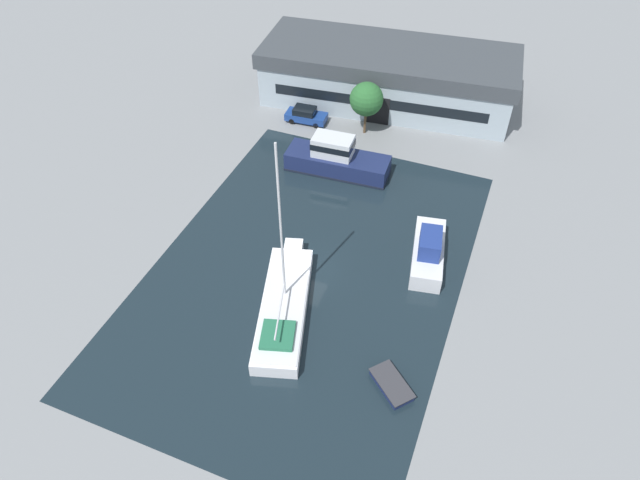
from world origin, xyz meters
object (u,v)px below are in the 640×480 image
Objects in this scene: warehouse_building at (388,75)px; parked_car at (306,115)px; sailboat_moored at (284,305)px; small_dinghy at (392,385)px; motor_cruiser at (336,159)px; cabin_boat at (428,251)px; quay_tree_near_building at (366,99)px.

parked_car is (-6.45, -7.30, -2.15)m from warehouse_building.
warehouse_building is 31.33m from sailboat_moored.
warehouse_building reaches higher than small_dinghy.
parked_car is at bearing -106.75° from small_dinghy.
motor_cruiser reaches higher than small_dinghy.
cabin_boat is at bearing 29.38° from sailboat_moored.
sailboat_moored is at bearing -175.46° from motor_cruiser.
motor_cruiser reaches higher than cabin_boat.
small_dinghy is at bearing 28.36° from parked_car.
parked_car is 1.27× the size of small_dinghy.
motor_cruiser is at bearing -110.01° from small_dinghy.
warehouse_building is 14.14m from motor_cruiser.
quay_tree_near_building is 0.39× the size of sailboat_moored.
parked_car is 8.95m from motor_cruiser.
small_dinghy is (11.42, -20.34, -1.03)m from motor_cruiser.
parked_car is 32.13m from small_dinghy.
sailboat_moored is at bearing -92.57° from warehouse_building.
warehouse_building is 2.81× the size of motor_cruiser.
motor_cruiser is at bearing 36.91° from parked_car.
cabin_boat is (10.21, -22.45, -1.87)m from warehouse_building.
quay_tree_near_building is at bearing 77.75° from sailboat_moored.
quay_tree_near_building is 1.26× the size of parked_car.
parked_car is at bearing -177.08° from quay_tree_near_building.
sailboat_moored is 9.54m from small_dinghy.
motor_cruiser is at bearing -98.30° from warehouse_building.
quay_tree_near_building is 7.50m from motor_cruiser.
warehouse_building is 1.95× the size of sailboat_moored.
quay_tree_near_building is 24.50m from sailboat_moored.
motor_cruiser is 2.85× the size of small_dinghy.
parked_car is 0.31× the size of sailboat_moored.
small_dinghy is at bearing -68.15° from quay_tree_near_building.
quay_tree_near_building reaches higher than parked_car.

